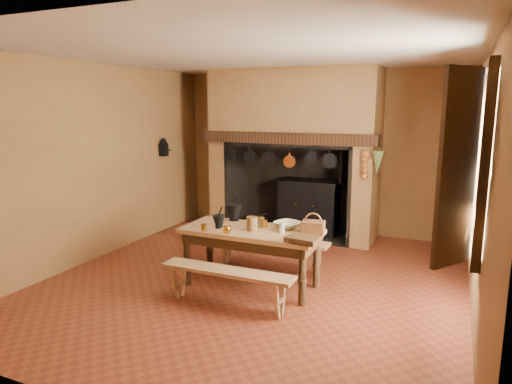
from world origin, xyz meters
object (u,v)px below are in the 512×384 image
(iron_range, at_px, (310,206))
(coffee_grinder, at_px, (260,222))
(bench_front, at_px, (227,279))
(work_table, at_px, (251,238))
(mixing_bowl, at_px, (288,225))
(wicker_basket, at_px, (313,227))

(iron_range, xyz_separation_m, coffee_grinder, (0.11, -2.46, 0.31))
(bench_front, bearing_deg, work_table, 90.00)
(iron_range, bearing_deg, bench_front, -88.88)
(mixing_bowl, xyz_separation_m, wicker_basket, (0.35, -0.11, 0.04))
(bench_front, xyz_separation_m, wicker_basket, (0.74, 0.77, 0.49))
(iron_range, distance_m, work_table, 2.61)
(work_table, relative_size, bench_front, 1.09)
(iron_range, height_order, wicker_basket, iron_range)
(coffee_grinder, xyz_separation_m, mixing_bowl, (0.34, 0.08, -0.03))
(iron_range, bearing_deg, wicker_basket, -72.09)
(work_table, distance_m, mixing_bowl, 0.47)
(mixing_bowl, relative_size, wicker_basket, 1.13)
(bench_front, distance_m, coffee_grinder, 0.93)
(work_table, xyz_separation_m, bench_front, (0.00, -0.66, -0.29))
(iron_range, distance_m, coffee_grinder, 2.48)
(work_table, xyz_separation_m, wicker_basket, (0.74, 0.11, 0.20))
(mixing_bowl, bearing_deg, bench_front, -113.82)
(iron_range, relative_size, mixing_bowl, 5.09)
(work_table, bearing_deg, bench_front, -90.00)
(bench_front, bearing_deg, coffee_grinder, 86.37)
(coffee_grinder, bearing_deg, iron_range, 71.06)
(bench_front, xyz_separation_m, mixing_bowl, (0.39, 0.88, 0.44))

